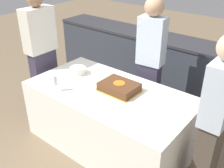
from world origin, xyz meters
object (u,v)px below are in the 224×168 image
object	(u,v)px
plate_stack	(78,70)
person_seated_right	(214,122)
wine_glass	(55,81)
person_cutting_cake	(150,60)
cake	(119,87)
person_seated_left	(42,55)

from	to	relation	value
plate_stack	person_seated_right	size ratio (longest dim) A/B	0.12
wine_glass	person_cutting_cake	world-z (taller)	person_cutting_cake
cake	person_seated_right	distance (m)	1.08
cake	plate_stack	bearing A→B (deg)	178.80
plate_stack	person_cutting_cake	world-z (taller)	person_cutting_cake
person_cutting_cake	person_seated_right	size ratio (longest dim) A/B	1.02
plate_stack	cake	bearing A→B (deg)	-1.20
cake	person_cutting_cake	distance (m)	0.65
plate_stack	wine_glass	distance (m)	0.48
wine_glass	person_seated_left	size ratio (longest dim) A/B	0.11
person_cutting_cake	person_seated_right	bearing A→B (deg)	139.82
cake	person_seated_left	xyz separation A→B (m)	(-1.24, -0.08, 0.08)
person_seated_left	person_cutting_cake	bearing A→B (deg)	-60.06
person_seated_right	cake	bearing A→B (deg)	-94.00
person_cutting_cake	person_seated_right	distance (m)	1.29
wine_glass	person_seated_right	xyz separation A→B (m)	(1.62, 0.37, -0.00)
cake	person_cutting_cake	bearing A→B (deg)	90.00
cake	plate_stack	distance (m)	0.67
person_seated_left	person_seated_right	xyz separation A→B (m)	(2.32, 0.00, -0.01)
plate_stack	person_seated_right	xyz separation A→B (m)	(1.74, -0.09, 0.07)
person_seated_right	wine_glass	bearing A→B (deg)	-77.27
person_cutting_cake	plate_stack	bearing A→B (deg)	36.67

